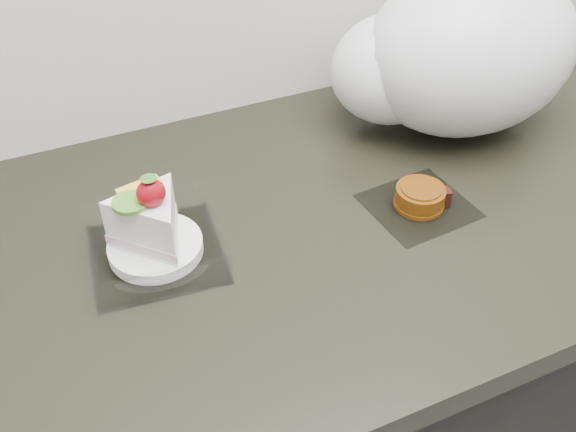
% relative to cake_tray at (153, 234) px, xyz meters
% --- Properties ---
extents(counter, '(2.04, 0.64, 0.90)m').
position_rel_cake_tray_xyz_m(counter, '(0.30, -0.01, -0.48)').
color(counter, black).
rests_on(counter, ground).
extents(cake_tray, '(0.18, 0.18, 0.13)m').
position_rel_cake_tray_xyz_m(cake_tray, '(0.00, 0.00, 0.00)').
color(cake_tray, white).
rests_on(cake_tray, counter).
extents(mooncake_wrap, '(0.15, 0.14, 0.03)m').
position_rel_cake_tray_xyz_m(mooncake_wrap, '(0.36, -0.05, -0.02)').
color(mooncake_wrap, white).
rests_on(mooncake_wrap, counter).
extents(plastic_bag, '(0.42, 0.33, 0.32)m').
position_rel_cake_tray_xyz_m(plastic_bag, '(0.51, 0.11, 0.09)').
color(plastic_bag, silver).
rests_on(plastic_bag, counter).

